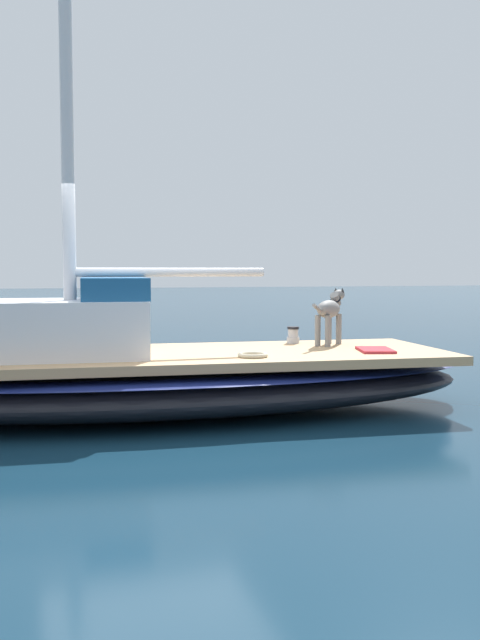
# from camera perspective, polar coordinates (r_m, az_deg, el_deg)

# --- Properties ---
(ground_plane) EXTENTS (120.00, 120.00, 0.00)m
(ground_plane) POSITION_cam_1_polar(r_m,az_deg,el_deg) (7.86, -7.03, -7.52)
(ground_plane) COLOR #143347
(sailboat_main) EXTENTS (3.16, 7.43, 0.66)m
(sailboat_main) POSITION_cam_1_polar(r_m,az_deg,el_deg) (7.80, -7.05, -5.11)
(sailboat_main) COLOR black
(sailboat_main) RESTS_ON ground
(mast_main) EXTENTS (0.14, 2.27, 7.70)m
(mast_main) POSITION_cam_1_polar(r_m,az_deg,el_deg) (8.10, -13.11, 22.38)
(mast_main) COLOR silver
(mast_main) RESTS_ON sailboat_main
(cabin_house) EXTENTS (1.59, 2.34, 0.84)m
(cabin_house) POSITION_cam_1_polar(r_m,az_deg,el_deg) (7.71, -15.40, -0.31)
(cabin_house) COLOR silver
(cabin_house) RESTS_ON sailboat_main
(dog_grey) EXTENTS (0.71, 0.74, 0.70)m
(dog_grey) POSITION_cam_1_polar(r_m,az_deg,el_deg) (8.62, 7.42, 0.75)
(dog_grey) COLOR gray
(dog_grey) RESTS_ON sailboat_main
(deck_winch) EXTENTS (0.16, 0.16, 0.21)m
(deck_winch) POSITION_cam_1_polar(r_m,az_deg,el_deg) (8.79, 4.40, -1.28)
(deck_winch) COLOR #B7B7BC
(deck_winch) RESTS_ON sailboat_main
(coiled_rope) EXTENTS (0.32, 0.32, 0.04)m
(coiled_rope) POSITION_cam_1_polar(r_m,az_deg,el_deg) (7.36, 1.06, -2.90)
(coiled_rope) COLOR beige
(coiled_rope) RESTS_ON sailboat_main
(deck_towel) EXTENTS (0.64, 0.50, 0.03)m
(deck_towel) POSITION_cam_1_polar(r_m,az_deg,el_deg) (8.04, 11.09, -2.43)
(deck_towel) COLOR #C6333D
(deck_towel) RESTS_ON sailboat_main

